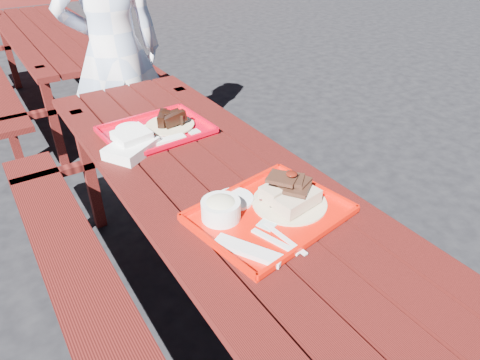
{
  "coord_description": "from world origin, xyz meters",
  "views": [
    {
      "loc": [
        -0.71,
        -1.24,
        1.66
      ],
      "look_at": [
        0.0,
        -0.15,
        0.82
      ],
      "focal_mm": 32.0,
      "sensor_mm": 36.0,
      "label": 1
    }
  ],
  "objects_px": {
    "picnic_table_near": "(221,216)",
    "far_tray": "(155,130)",
    "picnic_table_far": "(58,53)",
    "person": "(114,52)",
    "near_tray": "(265,206)"
  },
  "relations": [
    {
      "from": "picnic_table_far",
      "to": "person",
      "type": "distance_m",
      "value": 1.38
    },
    {
      "from": "picnic_table_far",
      "to": "person",
      "type": "xyz_separation_m",
      "value": [
        0.1,
        -1.34,
        0.32
      ]
    },
    {
      "from": "picnic_table_near",
      "to": "far_tray",
      "type": "height_order",
      "value": "far_tray"
    },
    {
      "from": "picnic_table_near",
      "to": "far_tray",
      "type": "xyz_separation_m",
      "value": [
        -0.06,
        0.49,
        0.21
      ]
    },
    {
      "from": "near_tray",
      "to": "picnic_table_near",
      "type": "bearing_deg",
      "value": 91.76
    },
    {
      "from": "picnic_table_near",
      "to": "person",
      "type": "bearing_deg",
      "value": 86.24
    },
    {
      "from": "picnic_table_far",
      "to": "far_tray",
      "type": "distance_m",
      "value": 2.32
    },
    {
      "from": "picnic_table_near",
      "to": "person",
      "type": "xyz_separation_m",
      "value": [
        0.1,
        1.46,
        0.32
      ]
    },
    {
      "from": "person",
      "to": "picnic_table_far",
      "type": "bearing_deg",
      "value": -78.85
    },
    {
      "from": "picnic_table_near",
      "to": "picnic_table_far",
      "type": "xyz_separation_m",
      "value": [
        0.0,
        2.8,
        0.0
      ]
    },
    {
      "from": "picnic_table_near",
      "to": "person",
      "type": "distance_m",
      "value": 1.5
    },
    {
      "from": "picnic_table_near",
      "to": "picnic_table_far",
      "type": "relative_size",
      "value": 1.0
    },
    {
      "from": "far_tray",
      "to": "person",
      "type": "bearing_deg",
      "value": 81.07
    },
    {
      "from": "picnic_table_far",
      "to": "far_tray",
      "type": "xyz_separation_m",
      "value": [
        -0.06,
        -2.31,
        0.21
      ]
    },
    {
      "from": "picnic_table_far",
      "to": "near_tray",
      "type": "distance_m",
      "value": 3.1
    }
  ]
}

